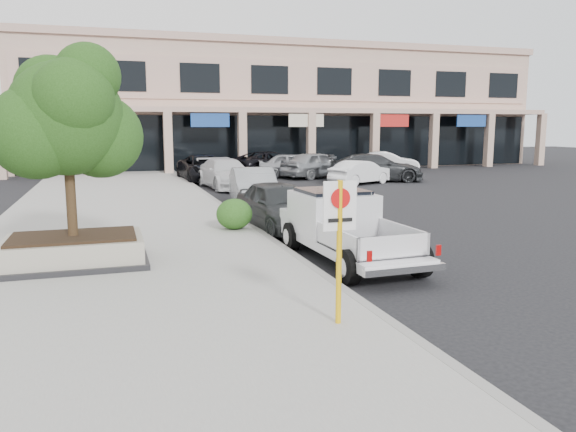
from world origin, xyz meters
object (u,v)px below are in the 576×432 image
object	(u,v)px
no_parking_sign	(339,232)
lot_car_c	(376,168)
pickup_truck	(349,228)
lot_car_b	(361,172)
lot_car_e	(317,165)
lot_car_d	(271,163)
curb_car_a	(280,205)
lot_car_f	(387,162)
lot_car_a	(295,165)
curb_car_b	(254,187)
curb_car_c	(226,174)
curb_car_d	(205,168)
planter_tree	(73,119)
planter	(74,250)

from	to	relation	value
no_parking_sign	lot_car_c	distance (m)	24.81
pickup_truck	lot_car_b	world-z (taller)	pickup_truck
no_parking_sign	lot_car_e	xyz separation A→B (m)	(8.99, 24.90, -0.80)
no_parking_sign	lot_car_d	distance (m)	28.98
curb_car_a	lot_car_f	distance (m)	22.66
lot_car_b	lot_car_f	xyz separation A→B (m)	(5.00, 6.48, 0.06)
lot_car_a	lot_car_c	bearing A→B (deg)	-114.69
curb_car_b	curb_car_c	distance (m)	6.70
pickup_truck	lot_car_d	world-z (taller)	pickup_truck
lot_car_a	lot_car_e	size ratio (longest dim) A/B	0.94
curb_car_a	curb_car_d	distance (m)	16.05
lot_car_c	lot_car_f	distance (m)	6.30
curb_car_c	pickup_truck	bearing A→B (deg)	-96.62
curb_car_d	lot_car_d	size ratio (longest dim) A/B	0.99
lot_car_f	curb_car_b	bearing A→B (deg)	160.38
lot_car_e	curb_car_c	bearing A→B (deg)	98.04
curb_car_a	curb_car_d	bearing A→B (deg)	84.46
no_parking_sign	lot_car_d	size ratio (longest dim) A/B	0.41
curb_car_c	lot_car_c	bearing A→B (deg)	0.76
curb_car_a	curb_car_d	xyz separation A→B (m)	(0.28, 16.04, 0.00)
lot_car_c	lot_car_e	distance (m)	3.94
curb_car_a	lot_car_d	xyz separation A→B (m)	(5.22, 19.26, 0.01)
lot_car_d	planter_tree	bearing A→B (deg)	134.10
lot_car_e	lot_car_d	bearing A→B (deg)	9.60
lot_car_b	lot_car_c	world-z (taller)	lot_car_c
no_parking_sign	lot_car_b	distance (m)	23.03
lot_car_c	lot_car_d	world-z (taller)	lot_car_c
lot_car_b	lot_car_e	world-z (taller)	lot_car_e
lot_car_c	planter_tree	bearing A→B (deg)	154.10
planter_tree	curb_car_b	size ratio (longest dim) A/B	0.85
curb_car_a	lot_car_b	bearing A→B (deg)	50.27
no_parking_sign	lot_car_f	distance (m)	31.08
lot_car_a	lot_car_e	world-z (taller)	lot_car_e
planter_tree	curb_car_a	xyz separation A→B (m)	(5.80, 3.35, -2.64)
lot_car_e	lot_car_a	bearing A→B (deg)	36.34
no_parking_sign	curb_car_b	bearing A→B (deg)	81.11
curb_car_c	lot_car_a	world-z (taller)	lot_car_a
no_parking_sign	lot_car_c	bearing A→B (deg)	62.16
planter	curb_car_c	world-z (taller)	curb_car_c
curb_car_c	lot_car_d	bearing A→B (deg)	52.65
lot_car_b	lot_car_e	bearing A→B (deg)	-10.01
no_parking_sign	curb_car_d	world-z (taller)	no_parking_sign
no_parking_sign	curb_car_b	world-z (taller)	no_parking_sign
pickup_truck	lot_car_d	distance (m)	24.38
planter	lot_car_d	bearing A→B (deg)	63.88
lot_car_e	lot_car_f	distance (m)	6.48
lot_car_c	pickup_truck	bearing A→B (deg)	169.48
curb_car_d	lot_car_c	size ratio (longest dim) A/B	1.01
curb_car_d	planter	bearing A→B (deg)	-110.72
no_parking_sign	curb_car_d	bearing A→B (deg)	85.44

